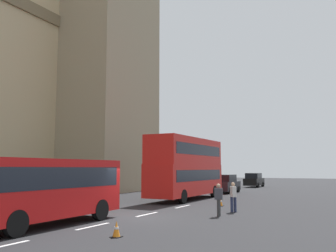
{
  "coord_description": "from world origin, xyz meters",
  "views": [
    {
      "loc": [
        -16.04,
        -10.28,
        2.51
      ],
      "look_at": [
        9.39,
        2.84,
        5.82
      ],
      "focal_mm": 38.96,
      "sensor_mm": 36.0,
      "label": 1
    }
  ],
  "objects": [
    {
      "name": "sedan_trailing",
      "position": [
        32.89,
        2.02,
        0.91
      ],
      "size": [
        4.4,
        1.86,
        1.85
      ],
      "color": "black",
      "rests_on": "ground_plane"
    },
    {
      "name": "ground_plane",
      "position": [
        0.0,
        0.0,
        0.0
      ],
      "size": [
        160.0,
        160.0,
        0.0
      ],
      "primitive_type": "plane",
      "color": "#262628"
    },
    {
      "name": "double_decker_bus",
      "position": [
        11.04,
        2.0,
        2.71
      ],
      "size": [
        9.91,
        2.54,
        4.9
      ],
      "color": "red",
      "rests_on": "ground_plane"
    },
    {
      "name": "lane_centre_marking",
      "position": [
        -5.49,
        0.0,
        0.01
      ],
      "size": [
        25.2,
        0.16,
        0.01
      ],
      "color": "silver",
      "rests_on": "ground_plane"
    },
    {
      "name": "traffic_cone_west",
      "position": [
        -4.78,
        -2.35,
        0.28
      ],
      "size": [
        0.36,
        0.36,
        0.58
      ],
      "color": "black",
      "rests_on": "ground_plane"
    },
    {
      "name": "traffic_cone_middle",
      "position": [
        7.41,
        -2.11,
        0.28
      ],
      "size": [
        0.36,
        0.36,
        0.58
      ],
      "color": "black",
      "rests_on": "ground_plane"
    },
    {
      "name": "sedan_lead",
      "position": [
        20.05,
        1.68,
        0.91
      ],
      "size": [
        4.4,
        1.86,
        1.85
      ],
      "color": "black",
      "rests_on": "ground_plane"
    },
    {
      "name": "pedestrian_near_cones",
      "position": [
        2.46,
        -3.73,
        0.91
      ],
      "size": [
        0.36,
        0.44,
        1.69
      ],
      "color": "#333333",
      "rests_on": "ground_plane"
    },
    {
      "name": "pedestrian_by_kerb",
      "position": [
        4.56,
        -3.88,
        0.91
      ],
      "size": [
        0.46,
        0.44,
        1.69
      ],
      "color": "#262D4C",
      "rests_on": "ground_plane"
    }
  ]
}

